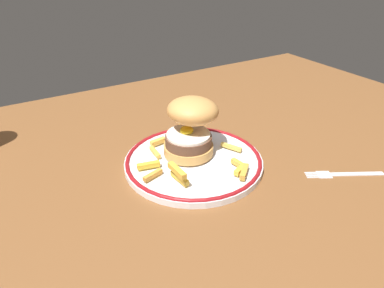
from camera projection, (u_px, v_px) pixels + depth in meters
The scene contains 5 objects.
ground_plane at pixel (192, 172), 67.53cm from camera, with size 146.21×97.44×4.00cm, color brown.
dinner_plate at pixel (192, 161), 65.54cm from camera, with size 26.18×26.18×1.60cm.
burger at pixel (192, 125), 64.94cm from camera, with size 13.45×13.30×11.01cm.
fries_pile at pixel (190, 156), 64.53cm from camera, with size 20.71×23.75×2.92cm.
fork at pixel (342, 174), 63.02cm from camera, with size 13.27×8.17×0.36cm.
Camera 1 is at (-28.77, -48.00, 36.18)cm, focal length 32.31 mm.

